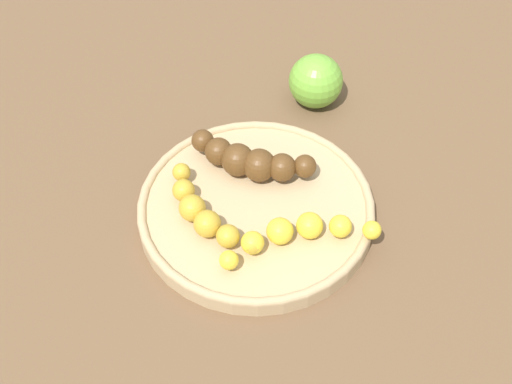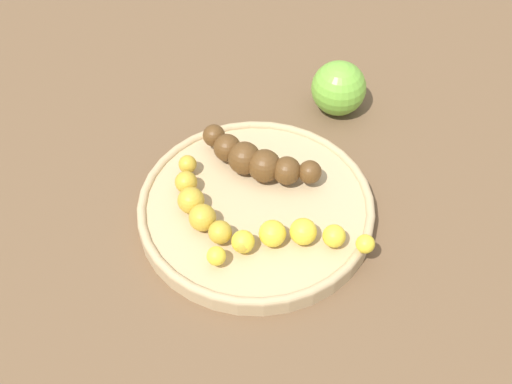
# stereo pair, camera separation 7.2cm
# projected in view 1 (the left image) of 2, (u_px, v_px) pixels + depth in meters

# --- Properties ---
(ground_plane) EXTENTS (2.40, 2.40, 0.00)m
(ground_plane) POSITION_uv_depth(u_px,v_px,m) (256.00, 215.00, 0.74)
(ground_plane) COLOR brown
(fruit_bowl) EXTENTS (0.26, 0.26, 0.02)m
(fruit_bowl) POSITION_uv_depth(u_px,v_px,m) (256.00, 208.00, 0.74)
(fruit_bowl) COLOR tan
(fruit_bowl) RESTS_ON ground_plane
(banana_overripe) EXTENTS (0.05, 0.15, 0.04)m
(banana_overripe) POSITION_uv_depth(u_px,v_px,m) (250.00, 160.00, 0.75)
(banana_overripe) COLOR #593819
(banana_overripe) RESTS_ON fruit_bowl
(banana_spotted) EXTENTS (0.08, 0.13, 0.03)m
(banana_spotted) POSITION_uv_depth(u_px,v_px,m) (204.00, 213.00, 0.70)
(banana_spotted) COLOR gold
(banana_spotted) RESTS_ON fruit_bowl
(banana_yellow) EXTENTS (0.10, 0.14, 0.03)m
(banana_yellow) POSITION_uv_depth(u_px,v_px,m) (297.00, 233.00, 0.69)
(banana_yellow) COLOR yellow
(banana_yellow) RESTS_ON fruit_bowl
(apple_green) EXTENTS (0.07, 0.07, 0.07)m
(apple_green) POSITION_uv_depth(u_px,v_px,m) (319.00, 82.00, 0.84)
(apple_green) COLOR #72B238
(apple_green) RESTS_ON ground_plane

